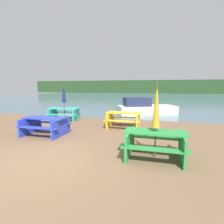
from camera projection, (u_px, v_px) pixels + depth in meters
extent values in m
plane|color=brown|center=(44.00, 161.00, 4.80)|extent=(60.00, 60.00, 0.00)
cube|color=slate|center=(144.00, 97.00, 35.09)|extent=(60.00, 50.00, 0.00)
cube|color=#284723|center=(150.00, 87.00, 53.90)|extent=(80.00, 1.60, 4.00)
cube|color=green|center=(156.00, 132.00, 4.97)|extent=(1.75, 0.71, 0.04)
cube|color=green|center=(155.00, 149.00, 4.50)|extent=(1.75, 0.29, 0.04)
cube|color=green|center=(156.00, 137.00, 5.54)|extent=(1.75, 0.29, 0.04)
cube|color=green|center=(130.00, 143.00, 5.22)|extent=(0.08, 1.38, 0.73)
cube|color=green|center=(182.00, 147.00, 4.84)|extent=(0.08, 1.38, 0.73)
cube|color=blue|center=(45.00, 118.00, 7.32)|extent=(1.77, 0.71, 0.04)
cube|color=blue|center=(37.00, 128.00, 6.83)|extent=(1.77, 0.29, 0.04)
cube|color=blue|center=(53.00, 122.00, 7.89)|extent=(1.77, 0.29, 0.04)
cube|color=blue|center=(31.00, 126.00, 7.56)|extent=(0.08, 1.38, 0.71)
cube|color=blue|center=(61.00, 128.00, 7.18)|extent=(0.08, 1.38, 0.71)
cube|color=yellow|center=(124.00, 113.00, 8.68)|extent=(1.71, 0.73, 0.04)
cube|color=yellow|center=(122.00, 121.00, 8.20)|extent=(1.71, 0.31, 0.04)
cube|color=yellow|center=(126.00, 117.00, 9.25)|extent=(1.71, 0.31, 0.04)
cube|color=yellow|center=(110.00, 120.00, 8.91)|extent=(0.09, 1.38, 0.72)
cube|color=yellow|center=(138.00, 121.00, 8.56)|extent=(0.09, 1.38, 0.72)
cube|color=#33B7A8|center=(64.00, 108.00, 10.66)|extent=(1.84, 1.01, 0.04)
cube|color=#33B7A8|center=(61.00, 115.00, 10.16)|extent=(1.77, 0.60, 0.04)
cube|color=#33B7A8|center=(67.00, 112.00, 11.24)|extent=(1.77, 0.60, 0.04)
cube|color=#33B7A8|center=(53.00, 114.00, 10.76)|extent=(0.33, 1.37, 0.70)
cube|color=#33B7A8|center=(76.00, 114.00, 10.65)|extent=(0.33, 1.37, 0.70)
cylinder|color=brown|center=(156.00, 121.00, 4.93)|extent=(0.04, 0.04, 2.15)
cone|color=gold|center=(157.00, 105.00, 4.86)|extent=(0.22, 0.22, 1.27)
cylinder|color=brown|center=(64.00, 103.00, 10.60)|extent=(0.04, 0.04, 2.13)
cone|color=navy|center=(64.00, 94.00, 10.53)|extent=(0.27, 0.27, 1.05)
cube|color=silver|center=(146.00, 110.00, 12.91)|extent=(4.51, 3.32, 0.63)
cube|color=navy|center=(137.00, 102.00, 12.70)|extent=(2.17, 1.87, 0.61)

